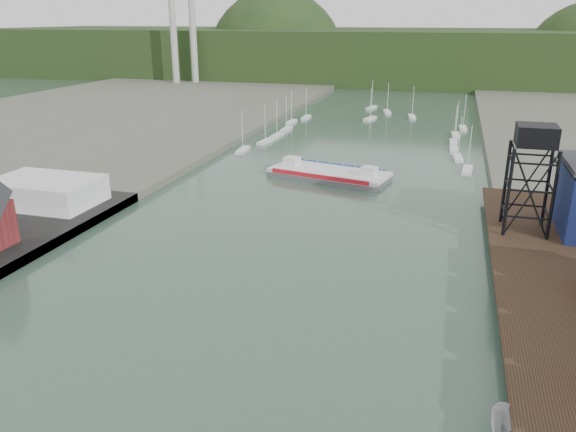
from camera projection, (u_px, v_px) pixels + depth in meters
The scene contains 7 objects.
east_pier at pixel (548, 268), 72.93m from camera, with size 14.00×70.00×2.45m.
white_shed at pixel (46, 191), 98.14m from camera, with size 18.00×12.00×4.50m, color silver.
lift_tower at pixel (535, 142), 80.59m from camera, with size 6.50×6.50×16.00m.
marina_sailboats at pixel (370, 131), 167.70m from camera, with size 57.71×92.65×0.90m.
smokestacks at pixel (183, 22), 270.75m from camera, with size 11.20×8.20×60.00m.
distant_hills at pixel (407, 59), 312.71m from camera, with size 500.00×120.00×80.00m.
chain_ferry at pixel (329, 174), 119.78m from camera, with size 26.59×15.16×3.60m.
Camera 1 is at (23.05, -28.27, 32.71)m, focal length 35.00 mm.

